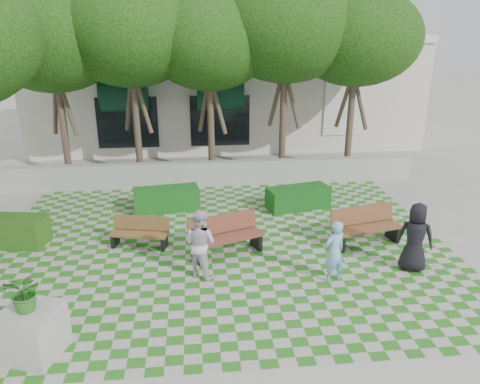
{
  "coord_description": "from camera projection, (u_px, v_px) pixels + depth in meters",
  "views": [
    {
      "loc": [
        -0.69,
        -10.18,
        5.66
      ],
      "look_at": [
        0.5,
        1.5,
        1.4
      ],
      "focal_mm": 35.0,
      "sensor_mm": 36.0,
      "label": 1
    }
  ],
  "objects": [
    {
      "name": "ground",
      "position": [
        226.0,
        267.0,
        11.52
      ],
      "size": [
        90.0,
        90.0,
        0.0
      ],
      "primitive_type": "plane",
      "color": "gray",
      "rests_on": "ground"
    },
    {
      "name": "lawn",
      "position": [
        223.0,
        248.0,
        12.45
      ],
      "size": [
        12.0,
        12.0,
        0.0
      ],
      "primitive_type": "plane",
      "color": "#2B721E",
      "rests_on": "ground"
    },
    {
      "name": "retaining_wall",
      "position": [
        214.0,
        173.0,
        17.16
      ],
      "size": [
        15.0,
        0.36,
        0.9
      ],
      "primitive_type": "cube",
      "color": "#9E9B93",
      "rests_on": "ground"
    },
    {
      "name": "bench_east",
      "position": [
        365.0,
        227.0,
        12.59
      ],
      "size": [
        2.02,
        1.08,
        1.01
      ],
      "rotation": [
        0.0,
        0.0,
        0.24
      ],
      "color": "brown",
      "rests_on": "ground"
    },
    {
      "name": "bench_mid",
      "position": [
        226.0,
        236.0,
        12.04
      ],
      "size": [
        2.01,
        1.27,
        1.0
      ],
      "rotation": [
        0.0,
        0.0,
        0.36
      ],
      "color": "brown",
      "rests_on": "ground"
    },
    {
      "name": "bench_west",
      "position": [
        140.0,
        233.0,
        12.46
      ],
      "size": [
        1.61,
        0.84,
        0.8
      ],
      "rotation": [
        0.0,
        0.0,
        -0.22
      ],
      "color": "brown",
      "rests_on": "ground"
    },
    {
      "name": "hedge_midright",
      "position": [
        298.0,
        198.0,
        15.07
      ],
      "size": [
        2.12,
        1.24,
        0.7
      ],
      "primitive_type": "cube",
      "rotation": [
        0.0,
        0.0,
        0.24
      ],
      "color": "#134816",
      "rests_on": "ground"
    },
    {
      "name": "hedge_midleft",
      "position": [
        167.0,
        199.0,
        14.92
      ],
      "size": [
        2.14,
        1.1,
        0.72
      ],
      "primitive_type": "cube",
      "rotation": [
        0.0,
        0.0,
        0.14
      ],
      "color": "#154F18",
      "rests_on": "ground"
    },
    {
      "name": "hedge_west",
      "position": [
        5.0,
        231.0,
        12.58
      ],
      "size": [
        2.3,
        1.24,
        0.76
      ],
      "primitive_type": "cube",
      "rotation": [
        0.0,
        0.0,
        -0.18
      ],
      "color": "#214A13",
      "rests_on": "ground"
    },
    {
      "name": "planter_front",
      "position": [
        31.0,
        322.0,
        8.27
      ],
      "size": [
        1.17,
        1.17,
        1.65
      ],
      "rotation": [
        0.0,
        0.0,
        -0.33
      ],
      "color": "#9E9B93",
      "rests_on": "ground"
    },
    {
      "name": "person_blue",
      "position": [
        334.0,
        252.0,
        10.65
      ],
      "size": [
        0.64,
        0.54,
        1.5
      ],
      "primitive_type": "imported",
      "rotation": [
        0.0,
        0.0,
        3.53
      ],
      "color": "#78B2DB",
      "rests_on": "ground"
    },
    {
      "name": "person_dark",
      "position": [
        415.0,
        237.0,
        11.12
      ],
      "size": [
        0.98,
        0.85,
        1.7
      ],
      "primitive_type": "imported",
      "rotation": [
        0.0,
        0.0,
        2.69
      ],
      "color": "black",
      "rests_on": "ground"
    },
    {
      "name": "person_white",
      "position": [
        200.0,
        243.0,
        10.85
      ],
      "size": [
        1.03,
        1.0,
        1.68
      ],
      "primitive_type": "imported",
      "rotation": [
        0.0,
        0.0,
        2.49
      ],
      "color": "silver",
      "rests_on": "ground"
    },
    {
      "name": "tree_row",
      "position": [
        154.0,
        38.0,
        15.14
      ],
      "size": [
        17.7,
        13.4,
        7.41
      ],
      "color": "#47382B",
      "rests_on": "ground"
    },
    {
      "name": "building",
      "position": [
        224.0,
        88.0,
        23.91
      ],
      "size": [
        18.0,
        8.92,
        5.15
      ],
      "color": "beige",
      "rests_on": "ground"
    }
  ]
}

